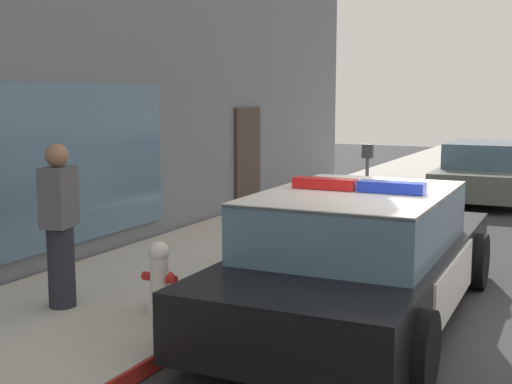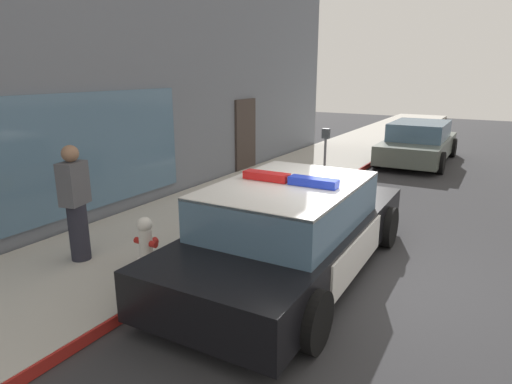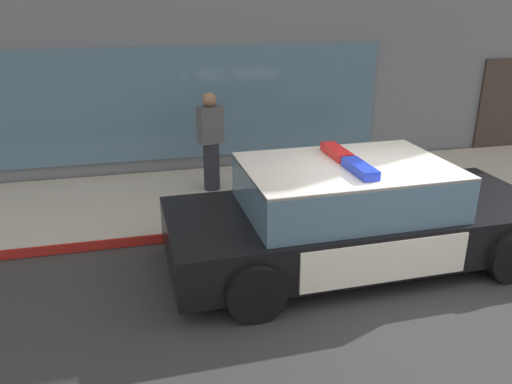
% 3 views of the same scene
% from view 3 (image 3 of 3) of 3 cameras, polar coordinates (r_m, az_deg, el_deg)
% --- Properties ---
extents(ground, '(48.00, 48.00, 0.00)m').
position_cam_3_polar(ground, '(6.64, 16.87, -10.23)').
color(ground, '#303033').
extents(sidewalk, '(48.00, 2.81, 0.15)m').
position_cam_3_polar(sidewalk, '(9.34, 6.77, 0.43)').
color(sidewalk, '#B2ADA3').
rests_on(sidewalk, ground).
extents(curb_red_paint, '(28.80, 0.04, 0.14)m').
position_cam_3_polar(curb_red_paint, '(8.13, 10.19, -3.02)').
color(curb_red_paint, maroon).
rests_on(curb_red_paint, ground).
extents(police_cruiser, '(5.01, 2.23, 1.49)m').
position_cam_3_polar(police_cruiser, '(6.79, 10.89, -2.47)').
color(police_cruiser, black).
rests_on(police_cruiser, ground).
extents(fire_hydrant, '(0.34, 0.39, 0.73)m').
position_cam_3_polar(fire_hydrant, '(8.09, -1.52, 0.47)').
color(fire_hydrant, silver).
rests_on(fire_hydrant, sidewalk).
extents(pedestrian_on_sidewalk, '(0.45, 0.35, 1.71)m').
position_cam_3_polar(pedestrian_on_sidewalk, '(8.80, -5.09, 5.63)').
color(pedestrian_on_sidewalk, '#23232D').
rests_on(pedestrian_on_sidewalk, sidewalk).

